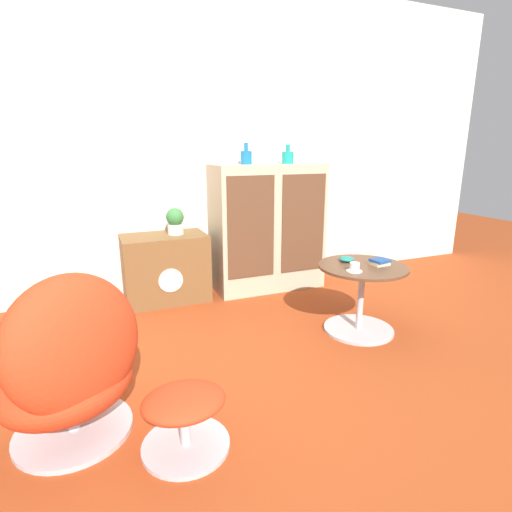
% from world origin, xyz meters
% --- Properties ---
extents(ground_plane, '(12.00, 12.00, 0.00)m').
position_xyz_m(ground_plane, '(0.00, 0.00, 0.00)').
color(ground_plane, '#9E3D19').
extents(wall_back, '(6.40, 0.06, 2.60)m').
position_xyz_m(wall_back, '(0.00, 1.66, 1.30)').
color(wall_back, silver).
rests_on(wall_back, ground_plane).
extents(sideboard, '(0.97, 0.45, 1.11)m').
position_xyz_m(sideboard, '(0.62, 1.41, 0.55)').
color(sideboard, tan).
rests_on(sideboard, ground_plane).
extents(tv_console, '(0.67, 0.43, 0.55)m').
position_xyz_m(tv_console, '(-0.29, 1.42, 0.28)').
color(tv_console, brown).
rests_on(tv_console, ground_plane).
extents(egg_chair, '(0.76, 0.74, 0.78)m').
position_xyz_m(egg_chair, '(-0.96, -0.12, 0.35)').
color(egg_chair, '#B7B7BC').
rests_on(egg_chair, ground_plane).
extents(ottoman, '(0.37, 0.37, 0.27)m').
position_xyz_m(ottoman, '(-0.54, -0.36, 0.17)').
color(ottoman, '#B7B7BC').
rests_on(ottoman, ground_plane).
extents(coffee_table, '(0.59, 0.59, 0.48)m').
position_xyz_m(coffee_table, '(0.83, 0.30, 0.27)').
color(coffee_table, '#B7B7BC').
rests_on(coffee_table, ground_plane).
extents(vase_leftmost, '(0.10, 0.10, 0.18)m').
position_xyz_m(vase_leftmost, '(0.43, 1.41, 1.17)').
color(vase_leftmost, '#196699').
rests_on(vase_leftmost, sideboard).
extents(vase_inner_left, '(0.11, 0.11, 0.16)m').
position_xyz_m(vase_inner_left, '(0.82, 1.41, 1.16)').
color(vase_inner_left, teal).
rests_on(vase_inner_left, sideboard).
extents(potted_plant, '(0.14, 0.14, 0.22)m').
position_xyz_m(potted_plant, '(-0.19, 1.42, 0.67)').
color(potted_plant, silver).
rests_on(potted_plant, tv_console).
extents(teacup, '(0.10, 0.10, 0.06)m').
position_xyz_m(teacup, '(0.70, 0.21, 0.50)').
color(teacup, white).
rests_on(teacup, coffee_table).
extents(book_stack, '(0.12, 0.12, 0.04)m').
position_xyz_m(book_stack, '(0.94, 0.27, 0.49)').
color(book_stack, beige).
rests_on(book_stack, coffee_table).
extents(bowl, '(0.10, 0.10, 0.04)m').
position_xyz_m(bowl, '(0.79, 0.43, 0.49)').
color(bowl, '#1E7A70').
rests_on(bowl, coffee_table).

